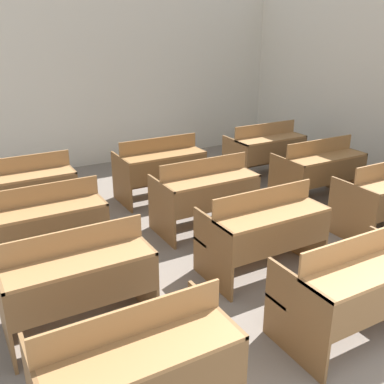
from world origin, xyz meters
The scene contains 12 objects.
wall_back centered at (0.00, 7.43, 1.58)m, with size 6.70×0.06×3.17m.
bench_front_left centered at (-2.12, 1.53, 0.49)m, with size 1.23×0.73×0.94m.
bench_front_center centered at (-0.17, 1.52, 0.49)m, with size 1.23×0.73×0.94m.
bench_second_left centered at (-2.14, 2.76, 0.49)m, with size 1.23×0.73×0.94m.
bench_second_center centered at (-0.17, 2.74, 0.49)m, with size 1.23×0.73×0.94m.
bench_third_left centered at (-2.14, 3.99, 0.49)m, with size 1.23×0.73×0.94m.
bench_third_center centered at (-0.15, 3.96, 0.49)m, with size 1.23×0.73×0.94m.
bench_third_right centered at (1.81, 3.96, 0.49)m, with size 1.23×0.73×0.94m.
bench_back_left centered at (-2.13, 5.20, 0.49)m, with size 1.23×0.73×0.94m.
bench_back_center centered at (-0.18, 5.21, 0.49)m, with size 1.23×0.73×0.94m.
bench_back_right centered at (1.80, 5.22, 0.49)m, with size 1.23×0.73×0.94m.
wastepaper_bin centered at (3.07, 5.93, 0.19)m, with size 0.25×0.25×0.39m.
Camera 1 is at (-2.92, -0.58, 2.54)m, focal length 42.00 mm.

